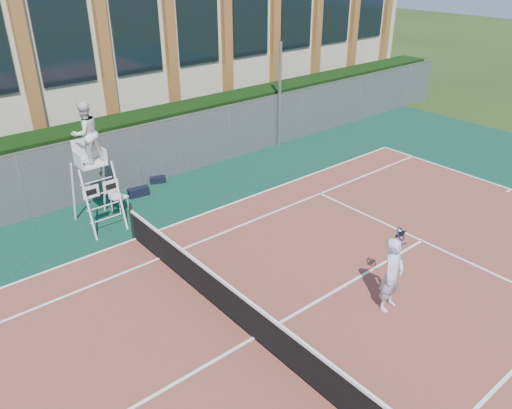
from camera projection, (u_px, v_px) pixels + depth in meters
ground at (254, 339)px, 10.99m from camera, size 120.00×120.00×0.00m
apron at (227, 316)px, 11.67m from camera, size 36.00×20.00×0.01m
tennis_court at (254, 338)px, 10.98m from camera, size 23.77×10.97×0.02m
tennis_net at (254, 320)px, 10.74m from camera, size 0.10×11.30×1.10m
fence at (85, 171)px, 16.50m from camera, size 40.00×0.06×2.20m
hedge at (71, 161)px, 17.32m from camera, size 40.00×1.40×2.20m
steel_pole at (280, 96)px, 20.82m from camera, size 0.12×0.12×4.37m
umpire_chair at (86, 136)px, 14.27m from camera, size 1.10×1.69×3.93m
plastic_chair at (116, 194)px, 16.15m from camera, size 0.58×0.58×0.97m
sports_bag_near at (139, 192)px, 17.26m from camera, size 0.74×0.38×0.30m
sports_bag_far at (158, 180)px, 18.25m from camera, size 0.62×0.45×0.23m
tennis_player at (392, 274)px, 11.50m from camera, size 1.06×0.73×1.87m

